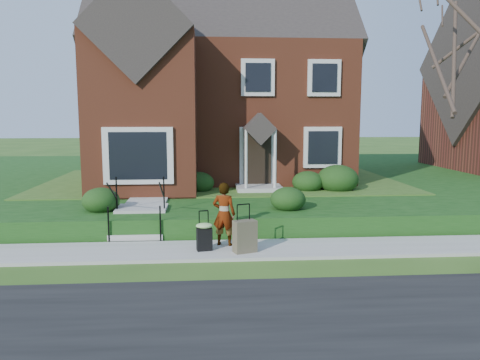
{
  "coord_description": "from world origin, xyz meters",
  "views": [
    {
      "loc": [
        -0.67,
        -10.92,
        3.25
      ],
      "look_at": [
        0.27,
        2.0,
        1.47
      ],
      "focal_mm": 35.0,
      "sensor_mm": 36.0,
      "label": 1
    }
  ],
  "objects": [
    {
      "name": "walkway",
      "position": [
        -2.5,
        5.0,
        0.63
      ],
      "size": [
        1.2,
        6.0,
        0.06
      ],
      "primitive_type": "cube",
      "color": "#9E9B93",
      "rests_on": "terrace"
    },
    {
      "name": "main_house",
      "position": [
        -0.21,
        9.61,
        5.26
      ],
      "size": [
        10.4,
        10.2,
        9.4
      ],
      "color": "brown",
      "rests_on": "terrace"
    },
    {
      "name": "foundation_shrubs",
      "position": [
        0.16,
        4.62,
        1.05
      ],
      "size": [
        9.41,
        4.45,
        1.03
      ],
      "color": "black",
      "rests_on": "terrace"
    },
    {
      "name": "front_steps",
      "position": [
        -2.5,
        1.84,
        0.47
      ],
      "size": [
        1.4,
        2.02,
        1.5
      ],
      "color": "#9E9B93",
      "rests_on": "ground"
    },
    {
      "name": "street",
      "position": [
        0.0,
        -5.0,
        0.01
      ],
      "size": [
        60.0,
        6.0,
        0.01
      ],
      "primitive_type": "cube",
      "color": "black",
      "rests_on": "ground"
    },
    {
      "name": "woman",
      "position": [
        -0.24,
        0.31,
        0.86
      ],
      "size": [
        0.66,
        0.53,
        1.57
      ],
      "primitive_type": "imported",
      "rotation": [
        0.0,
        0.0,
        2.84
      ],
      "color": "#999999",
      "rests_on": "sidewalk"
    },
    {
      "name": "ground",
      "position": [
        0.0,
        0.0,
        0.0
      ],
      "size": [
        120.0,
        120.0,
        0.0
      ],
      "primitive_type": "plane",
      "color": "#2D5119",
      "rests_on": "ground"
    },
    {
      "name": "terrace",
      "position": [
        4.0,
        10.9,
        0.3
      ],
      "size": [
        44.0,
        20.0,
        0.6
      ],
      "primitive_type": "cube",
      "color": "#133E10",
      "rests_on": "ground"
    },
    {
      "name": "sidewalk",
      "position": [
        0.0,
        0.0,
        0.04
      ],
      "size": [
        60.0,
        1.6,
        0.08
      ],
      "primitive_type": "cube",
      "color": "#9E9B93",
      "rests_on": "ground"
    },
    {
      "name": "suitcase_olive",
      "position": [
        0.22,
        -0.33,
        0.46
      ],
      "size": [
        0.59,
        0.45,
        1.14
      ],
      "rotation": [
        0.0,
        0.0,
        0.35
      ],
      "color": "brown",
      "rests_on": "sidewalk"
    },
    {
      "name": "suitcase_black",
      "position": [
        -0.73,
        -0.12,
        0.45
      ],
      "size": [
        0.45,
        0.4,
        0.96
      ],
      "rotation": [
        0.0,
        0.0,
        0.2
      ],
      "color": "black",
      "rests_on": "sidewalk"
    }
  ]
}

